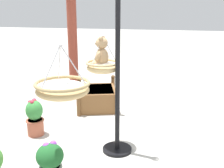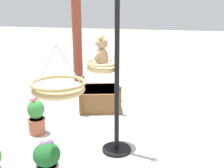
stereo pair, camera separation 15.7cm
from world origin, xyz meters
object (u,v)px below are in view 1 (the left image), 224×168
greenhouse_pillar_right (72,34)px  hanging_basket_left_high (63,89)px  potted_plant_bushy_green (50,164)px  hanging_basket_with_teddy (103,67)px  display_pole_central (117,98)px  potted_plant_small_succulent (35,118)px  teddy_bear (101,53)px  wooden_planter_box (97,97)px

greenhouse_pillar_right → hanging_basket_left_high: bearing=-162.3°
hanging_basket_left_high → potted_plant_bushy_green: 0.98m
hanging_basket_with_teddy → greenhouse_pillar_right: greenhouse_pillar_right is taller
hanging_basket_with_teddy → greenhouse_pillar_right: (2.54, 1.35, 0.19)m
display_pole_central → greenhouse_pillar_right: greenhouse_pillar_right is taller
potted_plant_bushy_green → potted_plant_small_succulent: 1.55m
teddy_bear → hanging_basket_left_high: (-1.24, 0.12, -0.17)m
wooden_planter_box → potted_plant_bushy_green: bearing=-177.0°
greenhouse_pillar_right → potted_plant_small_succulent: greenhouse_pillar_right is taller
hanging_basket_left_high → potted_plant_small_succulent: size_ratio=0.92×
display_pole_central → wooden_planter_box: display_pole_central is taller
greenhouse_pillar_right → wooden_planter_box: (-0.98, -0.84, -1.22)m
wooden_planter_box → potted_plant_bushy_green: (-2.75, -0.14, 0.10)m
display_pole_central → potted_plant_bushy_green: size_ratio=4.34×
hanging_basket_with_teddy → wooden_planter_box: hanging_basket_with_teddy is taller
teddy_bear → hanging_basket_left_high: hanging_basket_left_high is taller
teddy_bear → potted_plant_bushy_green: size_ratio=0.74×
wooden_planter_box → potted_plant_small_succulent: size_ratio=1.75×
teddy_bear → wooden_planter_box: bearing=17.1°
greenhouse_pillar_right → potted_plant_small_succulent: 2.69m
hanging_basket_with_teddy → wooden_planter_box: bearing=17.8°
greenhouse_pillar_right → potted_plant_bushy_green: bearing=-165.2°
hanging_basket_left_high → greenhouse_pillar_right: greenhouse_pillar_right is taller
teddy_bear → hanging_basket_with_teddy: bearing=-90.0°
potted_plant_small_succulent → hanging_basket_with_teddy: bearing=-94.8°
hanging_basket_with_teddy → potted_plant_small_succulent: 1.54m
wooden_planter_box → potted_plant_bushy_green: 2.76m
display_pole_central → potted_plant_small_succulent: size_ratio=4.09×
hanging_basket_left_high → potted_plant_bushy_green: (0.04, 0.22, -0.95)m
hanging_basket_left_high → display_pole_central: bearing=-19.7°
hanging_basket_with_teddy → hanging_basket_left_high: size_ratio=0.94×
potted_plant_bushy_green → teddy_bear: bearing=-15.6°
greenhouse_pillar_right → potted_plant_bushy_green: 4.02m
hanging_basket_with_teddy → potted_plant_bushy_green: 1.56m
hanging_basket_with_teddy → greenhouse_pillar_right: size_ratio=0.19×
teddy_bear → potted_plant_bushy_green: (-1.20, 0.33, -1.12)m
hanging_basket_with_teddy → wooden_planter_box: size_ratio=0.50×
greenhouse_pillar_right → potted_plant_bushy_green: greenhouse_pillar_right is taller
greenhouse_pillar_right → potted_plant_small_succulent: bearing=-176.6°
greenhouse_pillar_right → wooden_planter_box: greenhouse_pillar_right is taller
teddy_bear → display_pole_central: bearing=-118.8°
greenhouse_pillar_right → potted_plant_small_succulent: size_ratio=4.67×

